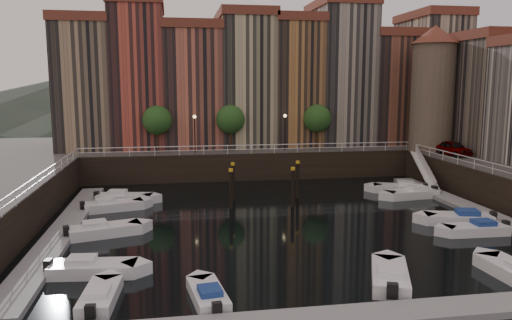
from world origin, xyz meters
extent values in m
plane|color=black|center=(0.00, 0.00, 0.00)|extent=(200.00, 200.00, 0.00)
cube|color=black|center=(0.00, 26.00, 1.50)|extent=(80.00, 20.00, 3.00)
cube|color=gray|center=(-16.20, -1.00, 0.17)|extent=(2.00, 28.00, 0.35)
cube|color=gray|center=(16.20, -1.00, 0.17)|extent=(2.00, 28.00, 0.35)
cube|color=gray|center=(0.00, -17.00, 0.17)|extent=(30.00, 2.00, 0.35)
cone|color=#2D382D|center=(-30.00, 110.00, 7.00)|extent=(80.00, 80.00, 14.00)
cone|color=#2D382D|center=(5.00, 110.00, 9.00)|extent=(100.00, 100.00, 18.00)
cone|color=#2D382D|center=(40.00, 110.00, 6.00)|extent=(70.00, 70.00, 12.00)
cube|color=#937A5E|center=(-18.00, 23.50, 10.00)|extent=(6.00, 10.00, 14.00)
cube|color=brown|center=(-18.00, 23.50, 17.50)|extent=(6.30, 10.30, 1.00)
cube|color=#B24638|center=(-12.10, 23.50, 11.00)|extent=(5.80, 10.00, 16.00)
cube|color=brown|center=(-12.10, 23.50, 19.50)|extent=(6.10, 10.30, 1.00)
cube|color=#B15D48|center=(-5.95, 23.50, 9.75)|extent=(6.50, 10.00, 13.50)
cube|color=brown|center=(-5.95, 23.50, 17.00)|extent=(6.80, 10.30, 1.00)
cube|color=tan|center=(0.40, 23.50, 10.50)|extent=(6.20, 10.00, 15.00)
cube|color=brown|center=(0.40, 23.50, 18.50)|extent=(6.50, 10.30, 1.00)
cube|color=#9E6B3A|center=(6.30, 23.50, 10.25)|extent=(5.60, 10.00, 14.50)
cube|color=brown|center=(6.30, 23.50, 18.00)|extent=(5.90, 10.30, 1.00)
cube|color=gray|center=(12.30, 23.50, 11.25)|extent=(6.40, 10.00, 16.50)
cube|color=brown|center=(12.30, 23.50, 20.00)|extent=(6.70, 10.30, 1.00)
cube|color=brown|center=(18.50, 23.50, 9.50)|extent=(6.00, 10.00, 13.00)
cube|color=brown|center=(18.50, 23.50, 16.50)|extent=(6.30, 10.30, 1.00)
cube|color=tan|center=(24.45, 23.50, 10.75)|extent=(5.90, 10.00, 15.50)
cube|color=brown|center=(24.45, 23.50, 19.00)|extent=(6.20, 10.30, 1.00)
cube|color=#6C5F51|center=(26.50, 12.00, 9.00)|extent=(9.00, 8.00, 12.00)
cube|color=brown|center=(26.50, 12.00, 15.50)|extent=(9.30, 8.30, 1.00)
cylinder|color=#6B5B4C|center=(20.00, 14.50, 9.00)|extent=(4.60, 4.60, 12.00)
cone|color=brown|center=(20.00, 14.50, 15.80)|extent=(5.20, 5.20, 2.00)
cylinder|color=black|center=(-10.00, 18.20, 4.20)|extent=(0.30, 0.30, 2.40)
sphere|color=#1E4719|center=(-10.00, 18.20, 6.60)|extent=(3.20, 3.20, 3.20)
cylinder|color=black|center=(-2.00, 18.20, 4.20)|extent=(0.30, 0.30, 2.40)
sphere|color=#1E4719|center=(-2.00, 18.20, 6.60)|extent=(3.20, 3.20, 3.20)
cylinder|color=black|center=(8.00, 18.20, 4.20)|extent=(0.30, 0.30, 2.40)
sphere|color=#1E4719|center=(8.00, 18.20, 6.60)|extent=(3.20, 3.20, 3.20)
cylinder|color=black|center=(-6.00, 17.20, 5.00)|extent=(0.12, 0.12, 4.00)
sphere|color=#FFD88C|center=(-6.00, 17.20, 7.00)|extent=(0.36, 0.36, 0.36)
cylinder|color=black|center=(4.00, 17.20, 5.00)|extent=(0.12, 0.12, 4.00)
sphere|color=#FFD88C|center=(4.00, 17.20, 7.00)|extent=(0.36, 0.36, 0.36)
cube|color=white|center=(0.00, 16.00, 3.95)|extent=(36.00, 0.08, 0.08)
cube|color=white|center=(0.00, 16.00, 3.50)|extent=(36.00, 0.06, 0.06)
cube|color=white|center=(18.00, -1.00, 3.95)|extent=(0.08, 34.00, 0.08)
cube|color=white|center=(18.00, -1.00, 3.50)|extent=(0.06, 34.00, 0.06)
cube|color=white|center=(-18.00, -1.00, 3.95)|extent=(0.08, 34.00, 0.08)
cube|color=white|center=(-18.00, -1.00, 3.50)|extent=(0.06, 34.00, 0.06)
cube|color=white|center=(17.10, 10.00, 1.75)|extent=(2.78, 8.26, 2.81)
cube|color=white|center=(17.10, 10.00, 2.25)|extent=(1.93, 8.32, 3.65)
cylinder|color=black|center=(-3.60, 4.03, 1.50)|extent=(0.32, 0.32, 3.60)
cylinder|color=gold|center=(-3.60, 4.03, 3.35)|extent=(0.36, 0.36, 0.25)
cylinder|color=black|center=(-3.06, 7.19, 1.50)|extent=(0.32, 0.32, 3.60)
cylinder|color=gold|center=(-3.06, 7.19, 3.35)|extent=(0.36, 0.36, 0.25)
cylinder|color=black|center=(1.71, 3.83, 1.50)|extent=(0.32, 0.32, 3.60)
cylinder|color=gold|center=(1.71, 3.83, 3.35)|extent=(0.36, 0.36, 0.25)
cylinder|color=black|center=(2.98, 7.20, 1.50)|extent=(0.32, 0.32, 3.60)
cylinder|color=gold|center=(2.98, 7.20, 3.35)|extent=(0.36, 0.36, 0.25)
cube|color=white|center=(-12.82, -9.48, 0.32)|extent=(4.84, 2.28, 0.80)
cube|color=white|center=(-13.46, -9.41, 0.80)|extent=(1.61, 1.42, 0.53)
cube|color=black|center=(-15.25, -9.22, 0.58)|extent=(0.43, 0.57, 0.74)
cube|color=white|center=(-13.16, -2.01, 0.33)|extent=(5.19, 3.15, 0.83)
cube|color=white|center=(-13.80, -2.19, 0.83)|extent=(1.85, 1.70, 0.55)
cube|color=black|center=(-15.60, -2.71, 0.61)|extent=(0.52, 0.64, 0.77)
cube|color=white|center=(-13.39, 5.23, 0.33)|extent=(5.07, 2.95, 0.81)
cube|color=white|center=(-14.02, 5.07, 0.81)|extent=(1.79, 1.63, 0.54)
cube|color=black|center=(-15.80, 4.62, 0.60)|extent=(0.50, 0.62, 0.76)
cube|color=white|center=(-12.72, 7.95, 0.33)|extent=(5.08, 2.66, 0.82)
cube|color=white|center=(-13.37, 8.06, 0.82)|extent=(1.74, 1.56, 0.55)
cube|color=black|center=(-15.21, 8.38, 0.60)|extent=(0.47, 0.61, 0.77)
cube|color=white|center=(12.55, -5.97, 0.30)|extent=(4.48, 1.84, 0.76)
cube|color=navy|center=(13.16, -5.98, 0.76)|extent=(1.45, 1.25, 0.50)
cube|color=black|center=(14.87, -6.03, 0.55)|extent=(0.37, 0.51, 0.70)
cube|color=white|center=(12.86, -3.31, 0.33)|extent=(5.20, 3.06, 0.83)
cube|color=navy|center=(13.50, -3.48, 0.83)|extent=(1.84, 1.68, 0.56)
cube|color=black|center=(15.33, -3.95, 0.61)|extent=(0.52, 0.64, 0.78)
cube|color=white|center=(13.37, 5.40, 0.33)|extent=(5.09, 2.50, 0.83)
cube|color=white|center=(14.03, 5.48, 0.83)|extent=(1.71, 1.52, 0.56)
cube|color=black|center=(15.91, 5.72, 0.61)|extent=(0.46, 0.60, 0.78)
cube|color=white|center=(13.36, 7.94, 0.33)|extent=(5.15, 3.25, 0.82)
cube|color=white|center=(13.99, 7.74, 0.82)|extent=(1.86, 1.72, 0.55)
cube|color=black|center=(15.75, 7.17, 0.60)|extent=(0.53, 0.64, 0.76)
cube|color=white|center=(-11.97, -13.13, 0.27)|extent=(1.82, 4.12, 0.69)
cube|color=white|center=(-12.00, -13.67, 0.69)|extent=(1.18, 1.35, 0.46)
cube|color=black|center=(-12.11, -15.23, 0.50)|extent=(0.48, 0.35, 0.64)
cube|color=white|center=(-6.81, -13.81, 0.26)|extent=(2.02, 4.05, 0.66)
cube|color=navy|center=(-6.74, -14.34, 0.66)|extent=(1.22, 1.37, 0.44)
cube|color=black|center=(-6.54, -15.83, 0.49)|extent=(0.48, 0.37, 0.62)
cube|color=white|center=(2.92, -13.18, 0.33)|extent=(3.49, 5.14, 0.82)
cube|color=white|center=(2.68, -13.78, 0.82)|extent=(1.78, 1.90, 0.54)
cube|color=black|center=(1.99, -15.50, 0.60)|extent=(0.65, 0.56, 0.76)
imported|color=gray|center=(20.56, 10.59, 3.76)|extent=(2.30, 4.64, 1.52)
camera|label=1|loc=(-8.26, -36.97, 10.49)|focal=35.00mm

